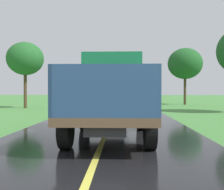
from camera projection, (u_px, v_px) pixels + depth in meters
The scene contains 3 objects.
banana_truck_near at pixel (112, 93), 9.26m from camera, with size 2.38×5.82×2.80m.
roadside_tree_mid_right at pixel (185, 64), 30.45m from camera, with size 3.79×3.79×6.23m.
roadside_tree_far_left at pixel (25, 59), 24.29m from camera, with size 3.22×3.22×5.81m.
Camera 1 is at (0.56, 0.14, 1.54)m, focal length 44.35 mm.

